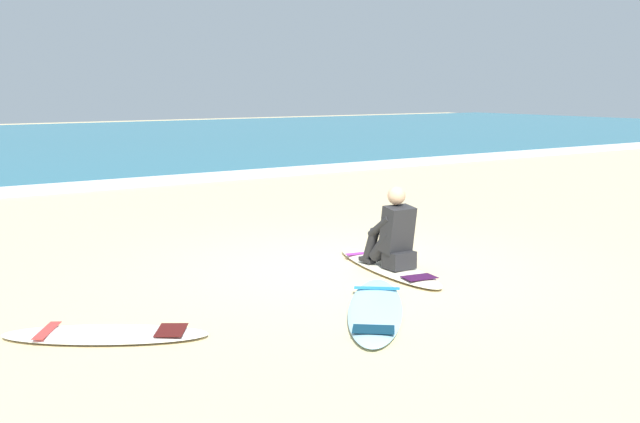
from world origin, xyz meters
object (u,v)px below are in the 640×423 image
surfboard_main (388,267)px  surfboard_spare_near (375,309)px  surfer_seated (393,236)px  surfboard_spare_far (105,334)px

surfboard_main → surfboard_spare_near: size_ratio=1.11×
surfboard_main → surfboard_spare_near: 1.75m
surfer_seated → surfboard_spare_near: size_ratio=0.46×
surfboard_main → surfboard_spare_far: bearing=-171.4°
surfer_seated → surfboard_spare_near: (-1.16, -1.14, -0.40)m
surfboard_main → surfer_seated: bearing=-106.9°
surfboard_main → surfboard_spare_far: (-3.59, -0.54, 0.00)m
surfboard_spare_near → surfboard_spare_far: 2.50m
surfboard_spare_near → surfer_seated: bearing=44.5°
surfer_seated → surfboard_spare_far: surfer_seated is taller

